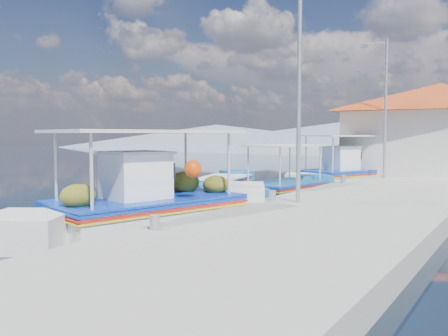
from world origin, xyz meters
The scene contains 10 objects.
ground centered at (0.00, 0.00, 0.00)m, with size 160.00×160.00×0.00m, color black.
quay centered at (5.90, 6.00, 0.25)m, with size 5.00×44.00×0.50m, color gray.
bollards centered at (3.80, 5.25, 0.65)m, with size 0.20×17.20×0.30m.
main_caique centered at (1.85, -1.05, 0.53)m, with size 3.83×8.13×2.77m.
caique_green_canopy centered at (2.31, 5.95, 0.33)m, with size 2.30×5.93×2.24m.
caique_blue_hull centered at (-0.52, 6.07, 0.27)m, with size 2.70×5.46×1.01m.
caique_far centered at (2.64, 11.68, 0.49)m, with size 4.16×6.89×2.64m.
harbor_building centered at (6.20, 15.00, 2.78)m, with size 10.49×10.49×4.40m.
lamp_post_near centered at (4.51, 2.00, 3.85)m, with size 1.21×0.14×6.00m.
lamp_post_far centered at (4.51, 11.00, 3.85)m, with size 1.21×0.14×6.00m.
Camera 1 is at (9.97, -9.86, 2.37)m, focal length 37.49 mm.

